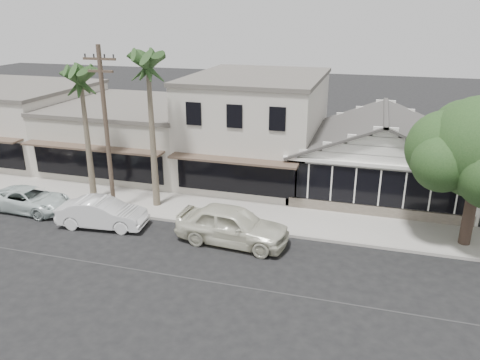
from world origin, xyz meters
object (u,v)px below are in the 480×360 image
(utility_pole, at_px, (106,128))
(car_1, at_px, (102,213))
(shade_tree, at_px, (478,149))
(car_2, at_px, (30,200))
(car_0, at_px, (232,225))

(utility_pole, bearing_deg, car_1, -77.12)
(car_1, distance_m, shade_tree, 18.29)
(car_2, bearing_deg, utility_pole, -74.13)
(utility_pole, xyz_separation_m, car_0, (7.36, -1.60, -3.86))
(car_0, height_order, car_1, car_0)
(car_1, xyz_separation_m, shade_tree, (17.57, 3.16, 3.96))
(utility_pole, relative_size, car_0, 1.65)
(car_0, xyz_separation_m, car_1, (-6.95, -0.18, -0.18))
(utility_pole, xyz_separation_m, shade_tree, (17.98, 1.37, -0.07))
(car_0, xyz_separation_m, car_2, (-11.95, 0.52, -0.27))
(car_0, relative_size, car_1, 1.19)
(shade_tree, bearing_deg, car_2, -173.79)
(utility_pole, distance_m, car_0, 8.47)
(utility_pole, relative_size, shade_tree, 1.26)
(car_1, distance_m, car_2, 5.05)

